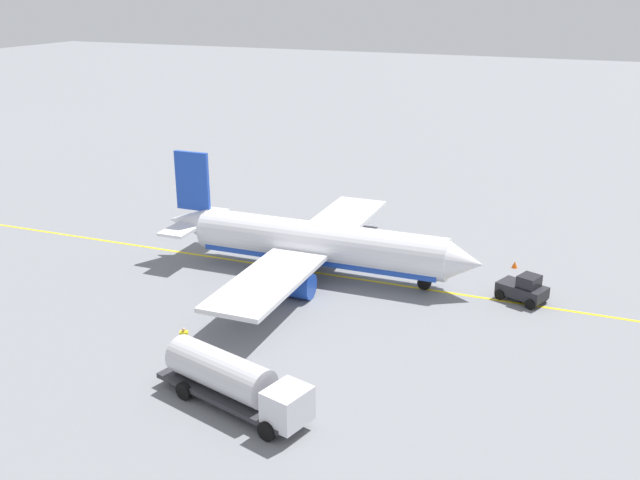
% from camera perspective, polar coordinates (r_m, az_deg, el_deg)
% --- Properties ---
extents(ground_plane, '(400.00, 400.00, 0.00)m').
position_cam_1_polar(ground_plane, '(60.72, 0.00, -2.67)').
color(ground_plane, slate).
extents(airplane, '(28.27, 29.09, 9.48)m').
position_cam_1_polar(airplane, '(59.97, -0.45, -0.34)').
color(airplane, white).
rests_on(airplane, ground).
extents(fuel_tanker, '(10.66, 5.07, 3.15)m').
position_cam_1_polar(fuel_tanker, '(42.05, -6.92, -11.02)').
color(fuel_tanker, '#2D2D33').
rests_on(fuel_tanker, ground).
extents(pushback_tug, '(4.08, 3.37, 2.20)m').
position_cam_1_polar(pushback_tug, '(57.38, 15.88, -3.75)').
color(pushback_tug, '#232328').
rests_on(pushback_tug, ground).
extents(refueling_worker, '(0.62, 0.54, 1.71)m').
position_cam_1_polar(refueling_worker, '(48.86, -10.75, -7.81)').
color(refueling_worker, navy).
rests_on(refueling_worker, ground).
extents(safety_cone_nose, '(0.52, 0.52, 0.58)m').
position_cam_1_polar(safety_cone_nose, '(64.04, 15.23, -1.90)').
color(safety_cone_nose, '#F2590F').
rests_on(safety_cone_nose, ground).
extents(taxi_line_marking, '(75.00, 1.91, 0.01)m').
position_cam_1_polar(taxi_line_marking, '(60.71, 0.00, -2.66)').
color(taxi_line_marking, yellow).
rests_on(taxi_line_marking, ground).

